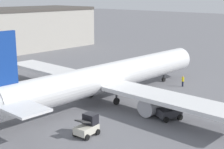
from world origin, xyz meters
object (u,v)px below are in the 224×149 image
at_px(baggage_tug, 171,109).
at_px(belt_loader_truck, 88,126).
at_px(airplane, 107,78).
at_px(ground_crew_worker, 183,81).

bearing_deg(baggage_tug, belt_loader_truck, -176.95).
height_order(airplane, baggage_tug, airplane).
relative_size(ground_crew_worker, baggage_tug, 0.55).
relative_size(baggage_tug, belt_loader_truck, 1.23).
height_order(airplane, ground_crew_worker, airplane).
bearing_deg(belt_loader_truck, ground_crew_worker, 0.89).
bearing_deg(ground_crew_worker, belt_loader_truck, -179.23).
height_order(ground_crew_worker, baggage_tug, baggage_tug).
relative_size(ground_crew_worker, belt_loader_truck, 0.67).
bearing_deg(ground_crew_worker, airplane, 156.41).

